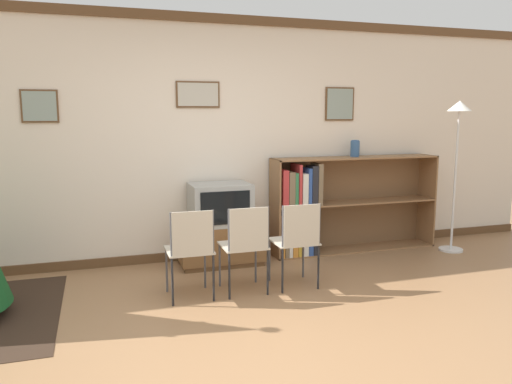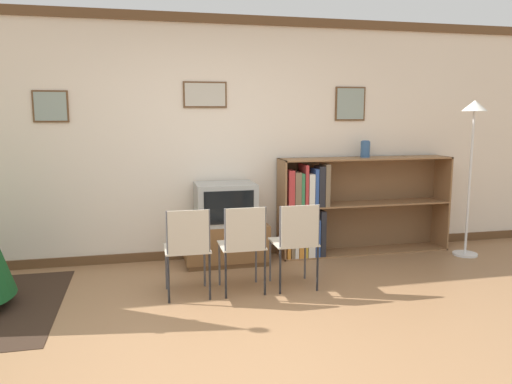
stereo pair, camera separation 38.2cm
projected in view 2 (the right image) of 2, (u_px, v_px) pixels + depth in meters
name	position (u px, v px, depth m)	size (l,w,h in m)	color
ground_plane	(252.00, 344.00, 3.59)	(24.00, 24.00, 0.00)	#936B47
wall_back	(207.00, 139.00, 5.59)	(8.82, 0.11, 2.70)	silver
tv_console	(226.00, 243.00, 5.50)	(0.90, 0.49, 0.44)	brown
television	(225.00, 204.00, 5.42)	(0.64, 0.48, 0.45)	#9E9E99
folding_chair_left	(188.00, 247.00, 4.41)	(0.40, 0.40, 0.82)	#BCB29E
folding_chair_center	(243.00, 243.00, 4.52)	(0.40, 0.40, 0.82)	#BCB29E
folding_chair_right	(296.00, 240.00, 4.64)	(0.40, 0.40, 0.82)	#BCB29E
bookshelf	(333.00, 209.00, 5.81)	(2.06, 0.36, 1.13)	olive
vase	(365.00, 149.00, 5.83)	(0.11, 0.11, 0.20)	#335684
standing_lamp	(473.00, 138.00, 5.62)	(0.28, 0.28, 1.79)	silver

